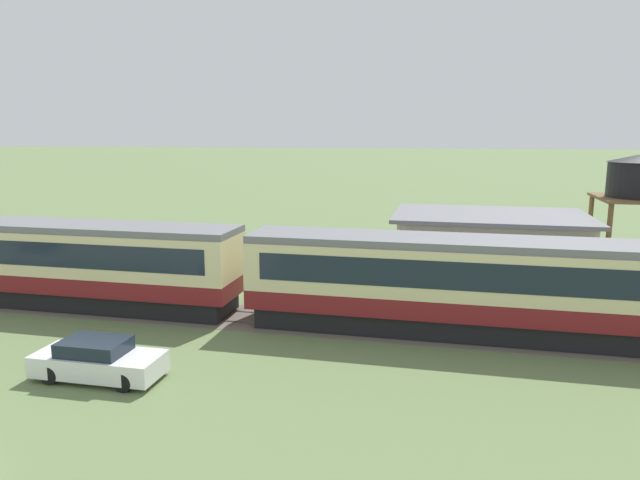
# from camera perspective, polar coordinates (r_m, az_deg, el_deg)

# --- Properties ---
(passenger_train) EXTENTS (94.19, 3.14, 3.98)m
(passenger_train) POSITION_cam_1_polar(r_m,az_deg,el_deg) (23.92, 15.04, -4.07)
(passenger_train) COLOR maroon
(passenger_train) RESTS_ON ground_plane
(station_building) EXTENTS (10.35, 8.53, 3.81)m
(station_building) POSITION_cam_1_polar(r_m,az_deg,el_deg) (32.77, 16.53, -0.72)
(station_building) COLOR beige
(station_building) RESTS_ON ground_plane
(parked_car_white_2) EXTENTS (4.32, 1.76, 1.35)m
(parked_car_white_2) POSITION_cam_1_polar(r_m,az_deg,el_deg) (20.89, -21.31, -11.13)
(parked_car_white_2) COLOR white
(parked_car_white_2) RESTS_ON ground_plane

